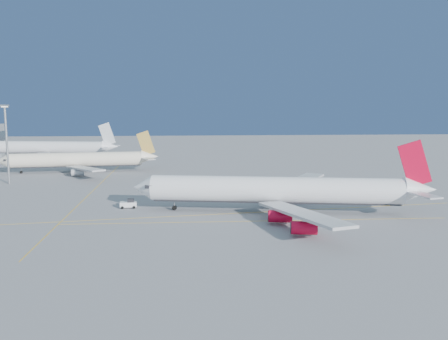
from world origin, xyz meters
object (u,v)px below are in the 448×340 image
airliner_etihad (80,160)px  light_mast (7,137)px  airliner_virgin (282,190)px  airliner_third (52,148)px  pushback_tug (129,204)px

airliner_etihad → light_mast: (-17.81, -25.10, 10.59)m
airliner_etihad → airliner_virgin: bearing=-54.4°
airliner_third → light_mast: bearing=-78.5°
airliner_virgin → pushback_tug: (-38.50, 7.77, -4.45)m
airliner_etihad → light_mast: bearing=-131.4°
airliner_virgin → pushback_tug: bearing=177.9°
light_mast → airliner_third: bearing=93.6°
airliner_virgin → airliner_third: 145.71m
airliner_virgin → airliner_third: airliner_virgin is taller
pushback_tug → light_mast: bearing=133.6°
airliner_virgin → pushback_tug: 39.53m
airliner_virgin → pushback_tug: size_ratio=16.98×
airliner_etihad → pushback_tug: bearing=-74.0°
pushback_tug → airliner_third: bearing=109.7°
airliner_etihad → pushback_tug: size_ratio=13.71×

